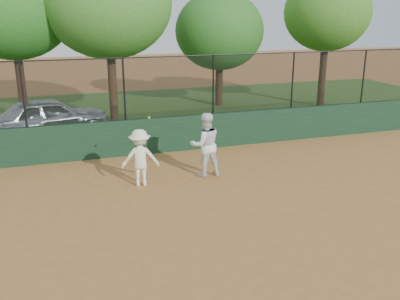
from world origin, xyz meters
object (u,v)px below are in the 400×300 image
object	(u,v)px
player_second	(205,145)
tree_2	(108,3)
player_main	(140,158)
tree_1	(12,8)
parked_car	(50,117)
tree_4	(328,13)
tree_3	(220,31)

from	to	relation	value
player_second	tree_2	xyz separation A→B (m)	(-1.63, 7.47, 3.93)
player_main	tree_1	size ratio (longest dim) A/B	0.29
parked_car	tree_4	xyz separation A→B (m)	(12.79, 1.63, 3.72)
player_second	parked_car	bearing A→B (deg)	-53.82
tree_1	player_main	bearing A→B (deg)	-68.75
parked_car	player_second	distance (m)	7.19
player_second	tree_3	world-z (taller)	tree_3
player_second	tree_4	bearing A→B (deg)	-139.01
tree_4	player_second	bearing A→B (deg)	-139.02
parked_car	tree_3	distance (m)	9.15
parked_car	player_second	world-z (taller)	player_second
parked_car	tree_2	xyz separation A→B (m)	(2.61, 1.67, 4.12)
player_second	tree_3	size ratio (longest dim) A/B	0.34
tree_1	tree_2	bearing A→B (deg)	-15.36
player_main	player_second	bearing A→B (deg)	5.94
parked_car	player_main	xyz separation A→B (m)	(2.32, -6.00, 0.05)
player_main	tree_1	bearing A→B (deg)	111.25
player_second	player_main	world-z (taller)	player_main
parked_car	player_second	xyz separation A→B (m)	(4.24, -5.80, 0.19)
parked_car	tree_4	world-z (taller)	tree_4
tree_3	tree_1	bearing A→B (deg)	-175.92
player_main	tree_2	size ratio (longest dim) A/B	0.27
player_second	tree_4	xyz separation A→B (m)	(8.55, 7.43, 3.53)
player_second	tree_1	xyz separation A→B (m)	(-5.30, 8.48, 3.73)
player_second	tree_2	size ratio (longest dim) A/B	0.26
player_main	tree_3	distance (m)	11.29
parked_car	tree_2	distance (m)	5.16
player_main	tree_4	size ratio (longest dim) A/B	0.31
parked_car	tree_2	bearing A→B (deg)	-71.61
tree_2	tree_4	world-z (taller)	tree_2
tree_1	tree_2	xyz separation A→B (m)	(3.67, -1.01, 0.20)
player_main	tree_4	xyz separation A→B (m)	(10.47, 7.63, 3.67)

